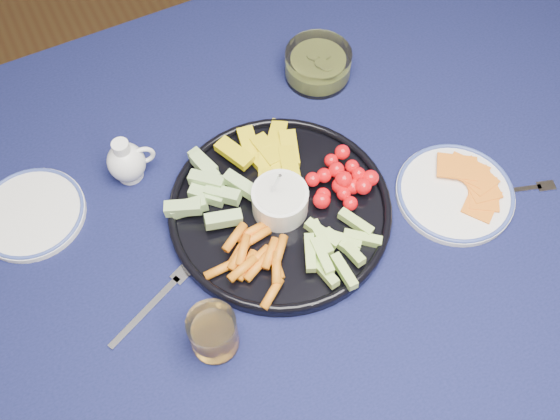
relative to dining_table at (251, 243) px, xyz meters
name	(u,v)px	position (x,y,z in m)	size (l,w,h in m)	color
dining_table	(251,243)	(0.00, 0.00, 0.00)	(1.67, 1.07, 0.75)	#482718
crudite_platter	(278,207)	(0.05, -0.01, 0.11)	(0.37, 0.37, 0.12)	black
creamer_pitcher	(127,162)	(-0.14, 0.17, 0.13)	(0.08, 0.07, 0.09)	white
pickle_bowl	(318,65)	(0.26, 0.23, 0.11)	(0.13, 0.13, 0.06)	white
cheese_plate	(455,192)	(0.33, -0.12, 0.10)	(0.20, 0.20, 0.02)	white
juice_tumbler	(214,334)	(-0.14, -0.17, 0.12)	(0.07, 0.07, 0.08)	white
fork_left	(159,298)	(-0.19, -0.07, 0.09)	(0.17, 0.09, 0.00)	silver
fork_right	(520,190)	(0.44, -0.16, 0.09)	(0.15, 0.06, 0.00)	silver
side_plate_extra	(31,213)	(-0.32, 0.17, 0.10)	(0.18, 0.18, 0.01)	white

